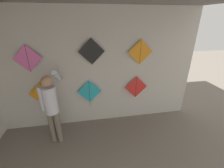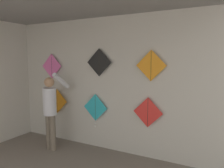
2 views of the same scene
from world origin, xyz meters
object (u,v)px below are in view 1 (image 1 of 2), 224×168
object	(u,v)px
kite_3	(28,59)
shopkeeper	(51,105)
kite_4	(91,52)
kite_2	(136,87)
kite_1	(89,93)
kite_0	(42,94)
kite_5	(140,52)

from	to	relation	value
kite_3	shopkeeper	bearing A→B (deg)	-50.90
kite_3	kite_4	xyz separation A→B (m)	(1.32, 0.00, 0.10)
shopkeeper	kite_2	bearing A→B (deg)	23.64
shopkeeper	kite_4	bearing A→B (deg)	39.47
kite_1	kite_3	xyz separation A→B (m)	(-1.22, 0.00, 0.90)
shopkeeper	kite_0	xyz separation A→B (m)	(-0.30, 0.53, 0.00)
kite_0	kite_2	bearing A→B (deg)	0.00
shopkeeper	kite_3	bearing A→B (deg)	137.58
kite_1	kite_2	world-z (taller)	kite_2
kite_1	kite_2	bearing A→B (deg)	0.03
kite_4	kite_1	bearing A→B (deg)	-179.66
shopkeeper	kite_2	world-z (taller)	shopkeeper
kite_0	kite_4	size ratio (longest dim) A/B	1.00
kite_2	kite_3	xyz separation A→B (m)	(-2.40, 0.00, 0.85)
kite_1	kite_2	distance (m)	1.18
kite_0	kite_2	xyz separation A→B (m)	(2.26, 0.00, -0.02)
kite_1	kite_2	xyz separation A→B (m)	(1.18, 0.00, 0.05)
kite_1	kite_3	bearing A→B (deg)	179.97
kite_5	kite_3	bearing A→B (deg)	180.00
kite_0	kite_5	xyz separation A→B (m)	(2.31, 0.00, 0.88)
shopkeeper	kite_4	world-z (taller)	kite_4
kite_1	kite_5	world-z (taller)	kite_5
kite_2	kite_5	size ratio (longest dim) A/B	1.00
kite_1	kite_5	bearing A→B (deg)	0.03
kite_0	kite_5	size ratio (longest dim) A/B	1.00
shopkeeper	kite_5	bearing A→B (deg)	23.31
kite_1	kite_4	size ratio (longest dim) A/B	1.24
kite_0	kite_2	distance (m)	2.26
shopkeeper	kite_1	world-z (taller)	shopkeeper
kite_1	kite_3	world-z (taller)	kite_3
kite_4	kite_3	bearing A→B (deg)	180.00
shopkeeper	kite_0	bearing A→B (deg)	127.46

